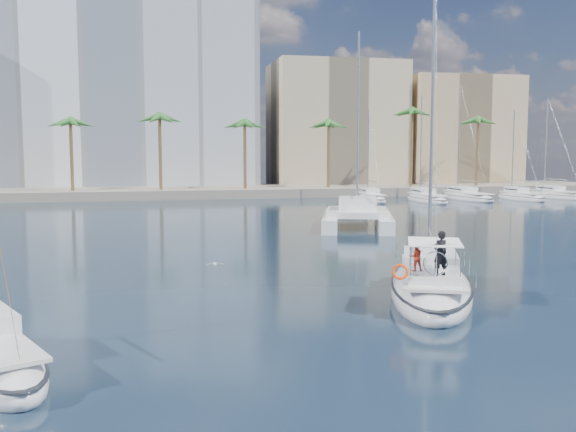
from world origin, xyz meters
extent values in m
plane|color=black|center=(0.00, 0.00, 0.00)|extent=(160.00, 160.00, 0.00)
cube|color=gray|center=(0.00, 61.00, 0.60)|extent=(120.00, 14.00, 1.20)
cube|color=white|center=(-12.00, 73.00, 14.00)|extent=(42.00, 16.00, 28.00)
cube|color=tan|center=(22.00, 70.00, 10.00)|extent=(20.00, 14.00, 20.00)
cube|color=tan|center=(42.00, 68.00, 9.00)|extent=(18.00, 12.00, 18.00)
cylinder|color=brown|center=(0.00, 57.00, 5.25)|extent=(0.44, 0.44, 10.50)
sphere|color=#2C6826|center=(0.00, 57.00, 10.50)|extent=(3.60, 3.60, 3.60)
cylinder|color=brown|center=(34.00, 57.00, 5.25)|extent=(0.44, 0.44, 10.50)
sphere|color=#2C6826|center=(34.00, 57.00, 10.50)|extent=(3.60, 3.60, 3.60)
ellipsoid|color=silver|center=(4.75, -3.13, 0.33)|extent=(7.38, 11.43, 2.27)
ellipsoid|color=black|center=(4.75, -3.13, 0.66)|extent=(7.45, 11.54, 0.18)
cube|color=silver|center=(4.67, -3.33, 1.19)|extent=(5.41, 8.52, 0.12)
cube|color=silver|center=(5.15, -2.16, 1.55)|extent=(3.53, 4.20, 0.60)
cube|color=black|center=(5.15, -2.16, 1.57)|extent=(3.38, 3.82, 0.14)
cylinder|color=#B7BABF|center=(5.63, -1.00, 8.42)|extent=(0.15, 0.15, 14.34)
cylinder|color=#B7BABF|center=(4.79, -3.04, 2.75)|extent=(1.78, 4.12, 0.11)
cube|color=silver|center=(3.87, -5.27, 1.43)|extent=(2.96, 3.32, 0.36)
cube|color=white|center=(3.83, -5.37, 2.80)|extent=(2.96, 3.32, 0.04)
torus|color=silver|center=(3.47, -6.25, 2.10)|extent=(0.91, 0.42, 0.96)
torus|color=#F43F0C|center=(2.07, -6.12, 1.80)|extent=(0.66, 0.42, 0.64)
imported|color=black|center=(3.69, -6.21, 2.49)|extent=(0.71, 0.54, 1.75)
imported|color=#A72B19|center=(3.12, -5.17, 2.19)|extent=(0.62, 0.51, 1.15)
cube|color=silver|center=(7.65, 22.67, 0.55)|extent=(4.55, 11.00, 1.10)
cube|color=silver|center=(11.83, 21.34, 0.55)|extent=(4.55, 11.00, 1.10)
cube|color=silver|center=(9.57, 21.47, 1.30)|extent=(6.62, 7.37, 0.50)
cube|color=silver|center=(9.74, 22.01, 2.00)|extent=(3.95, 4.13, 1.00)
cube|color=black|center=(9.74, 22.01, 2.05)|extent=(3.83, 3.71, 0.18)
cylinder|color=#B7BABF|center=(10.25, 23.60, 8.94)|extent=(0.18, 0.18, 14.89)
ellipsoid|color=silver|center=(-4.11, 3.46, 0.65)|extent=(0.19, 0.36, 0.17)
sphere|color=silver|center=(-4.11, 3.63, 0.67)|extent=(0.09, 0.09, 0.09)
cube|color=gray|center=(-4.37, 3.46, 0.68)|extent=(0.42, 0.15, 0.10)
cube|color=gray|center=(-3.86, 3.46, 0.68)|extent=(0.42, 0.15, 0.10)
camera|label=1|loc=(-7.38, -29.03, 6.53)|focal=40.00mm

